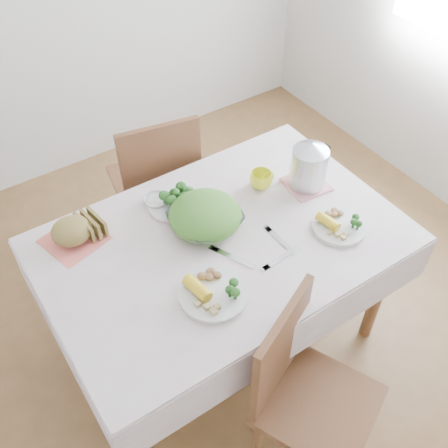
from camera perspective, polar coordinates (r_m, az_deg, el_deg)
floor at (r=2.81m, az=-0.11°, el=-12.23°), size 3.60×3.60×0.00m
dining_table at (r=2.50m, az=-0.13°, el=-7.63°), size 1.40×0.90×0.75m
tablecloth at (r=2.21m, az=-0.14°, el=-1.68°), size 1.50×1.00×0.01m
chair_near at (r=2.15m, az=10.37°, el=-18.64°), size 0.55×0.55×0.92m
chair_far at (r=2.94m, az=-7.61°, el=4.58°), size 0.51×0.51×0.96m
salad_bowl at (r=2.23m, az=-2.04°, el=0.42°), size 0.32×0.32×0.07m
dinner_plate_left at (r=2.00m, az=-1.16°, el=-7.58°), size 0.32×0.32×0.02m
dinner_plate_right at (r=2.29m, az=12.40°, el=-0.21°), size 0.28×0.28×0.02m
broccoli_plate at (r=2.35m, az=-5.29°, el=2.23°), size 0.29×0.29×0.02m
napkin at (r=2.28m, az=-16.00°, el=-1.64°), size 0.28×0.28×0.00m
bread_loaf at (r=2.24m, az=-16.28°, el=-0.66°), size 0.17×0.16×0.10m
fruit_bowl at (r=2.36m, az=-7.38°, el=2.48°), size 0.15×0.15×0.04m
yellow_mug at (r=2.42m, az=4.05°, el=4.83°), size 0.13×0.13×0.08m
pink_tray at (r=2.47m, az=8.94°, el=4.30°), size 0.20×0.20×0.01m
electric_kettle at (r=2.40m, az=9.24°, el=6.33°), size 0.21×0.21×0.23m
fork_left at (r=2.13m, az=0.94°, el=-3.64°), size 0.11×0.19×0.00m
fork_right at (r=2.20m, az=6.16°, el=-1.80°), size 0.03×0.19×0.00m
knife at (r=2.14m, az=6.28°, el=-3.70°), size 0.20×0.04×0.00m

